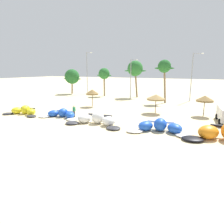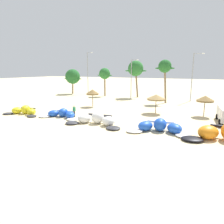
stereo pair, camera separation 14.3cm
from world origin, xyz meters
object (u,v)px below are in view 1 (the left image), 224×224
object	(u,v)px
kite_far_left	(24,111)
palm_left	(104,74)
beach_umbrella_near_palms	(205,99)
palm_leftmost	(72,77)
beach_umbrella_middle	(156,97)
palm_center_left	(164,67)
kite_left_of_center	(96,120)
lamppost_west	(87,71)
lamppost_west_center	(131,77)
lamppost_east_center	(193,75)
kite_center	(160,127)
palm_left_of_gap	(135,69)
kite_left	(62,114)
person_near_kites	(74,111)
beach_umbrella_near_van	(92,92)

from	to	relation	value
kite_far_left	palm_left	bearing A→B (deg)	89.96
kite_far_left	beach_umbrella_near_palms	bearing A→B (deg)	24.79
palm_leftmost	beach_umbrella_middle	bearing A→B (deg)	-27.91
beach_umbrella_near_palms	palm_center_left	world-z (taller)	palm_center_left
kite_left_of_center	lamppost_west	world-z (taller)	lamppost_west
lamppost_west_center	lamppost_east_center	size ratio (longest dim) A/B	0.90
lamppost_west_center	lamppost_east_center	distance (m)	12.84
beach_umbrella_middle	kite_center	bearing A→B (deg)	-71.73
beach_umbrella_near_palms	lamppost_west	distance (m)	32.91
palm_leftmost	lamppost_east_center	size ratio (longest dim) A/B	0.68
palm_left	lamppost_west_center	distance (m)	7.42
palm_leftmost	palm_left_of_gap	xyz separation A→B (m)	(17.41, 1.27, 2.04)
beach_umbrella_near_palms	lamppost_east_center	size ratio (longest dim) A/B	0.30
kite_left	palm_center_left	xyz separation A→B (m)	(9.33, 18.86, 6.39)
person_near_kites	palm_leftmost	xyz separation A→B (m)	(-17.49, 21.85, 3.75)
kite_left	lamppost_west	world-z (taller)	lamppost_west
kite_left_of_center	lamppost_east_center	xyz separation A→B (m)	(7.91, 24.19, 4.84)
palm_left_of_gap	lamppost_west_center	bearing A→B (deg)	-94.10
kite_center	beach_umbrella_near_van	world-z (taller)	beach_umbrella_near_van
beach_umbrella_near_palms	beach_umbrella_near_van	bearing A→B (deg)	-177.60
kite_left	beach_umbrella_near_van	size ratio (longest dim) A/B	2.07
person_near_kites	palm_left	distance (m)	23.52
kite_far_left	beach_umbrella_middle	bearing A→B (deg)	29.98
palm_left_of_gap	lamppost_west_center	distance (m)	2.59
beach_umbrella_near_palms	palm_leftmost	distance (m)	35.81
palm_center_left	lamppost_west_center	size ratio (longest dim) A/B	0.96
kite_far_left	beach_umbrella_near_palms	xyz separation A→B (m)	(23.41, 10.81, 1.99)
beach_umbrella_middle	palm_center_left	xyz separation A→B (m)	(-1.37, 10.26, 4.44)
beach_umbrella_middle	lamppost_west_center	bearing A→B (deg)	124.93
person_near_kites	lamppost_east_center	bearing A→B (deg)	60.83
kite_center	lamppost_west_center	xyz separation A→B (m)	(-12.37, 22.40, 4.35)
kite_center	beach_umbrella_near_palms	xyz separation A→B (m)	(3.63, 9.99, 1.96)
kite_center	person_near_kites	world-z (taller)	person_near_kites
kite_center	palm_center_left	xyz separation A→B (m)	(-4.30, 19.16, 6.33)
beach_umbrella_middle	lamppost_west	size ratio (longest dim) A/B	0.26
kite_left_of_center	palm_center_left	distance (m)	20.91
kite_center	lamppost_west	bearing A→B (deg)	136.30
beach_umbrella_near_van	person_near_kites	world-z (taller)	beach_umbrella_near_van
kite_center	lamppost_east_center	bearing A→B (deg)	89.06
beach_umbrella_near_van	lamppost_east_center	bearing A→B (deg)	44.34
palm_leftmost	lamppost_east_center	distance (m)	30.05
kite_far_left	palm_center_left	xyz separation A→B (m)	(15.47, 19.98, 6.36)
palm_center_left	lamppost_west_center	world-z (taller)	lamppost_west_center
kite_left	palm_left_of_gap	size ratio (longest dim) A/B	0.74
kite_left	beach_umbrella_near_palms	distance (m)	19.91
palm_left_of_gap	lamppost_west	size ratio (longest dim) A/B	0.78
kite_left_of_center	palm_left	size ratio (longest dim) A/B	1.09
palm_left_of_gap	kite_far_left	bearing A→B (deg)	-106.69
beach_umbrella_near_palms	kite_left_of_center	bearing A→B (deg)	-136.69
lamppost_west_center	lamppost_west	bearing A→B (deg)	170.89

